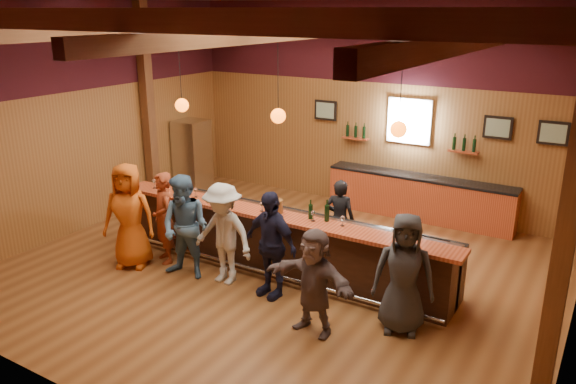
% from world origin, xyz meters
% --- Properties ---
extents(room, '(9.04, 9.00, 4.52)m').
position_xyz_m(room, '(0.00, 0.06, 3.21)').
color(room, brown).
rests_on(room, ground).
extents(bar_counter, '(6.30, 1.07, 1.11)m').
position_xyz_m(bar_counter, '(0.02, 0.15, 0.52)').
color(bar_counter, black).
rests_on(bar_counter, ground).
extents(back_bar_cabinet, '(4.00, 0.52, 0.95)m').
position_xyz_m(back_bar_cabinet, '(1.20, 3.72, 0.48)').
color(back_bar_cabinet, '#9D381C').
rests_on(back_bar_cabinet, ground).
extents(window, '(0.95, 0.09, 0.95)m').
position_xyz_m(window, '(0.80, 3.95, 2.05)').
color(window, silver).
rests_on(window, room).
extents(framed_pictures, '(5.35, 0.05, 0.45)m').
position_xyz_m(framed_pictures, '(1.67, 3.94, 2.10)').
color(framed_pictures, black).
rests_on(framed_pictures, room).
extents(wine_shelves, '(3.00, 0.18, 0.30)m').
position_xyz_m(wine_shelves, '(0.80, 3.88, 1.62)').
color(wine_shelves, '#9D381C').
rests_on(wine_shelves, room).
extents(pendant_lights, '(4.24, 0.24, 1.37)m').
position_xyz_m(pendant_lights, '(0.00, 0.00, 2.71)').
color(pendant_lights, black).
rests_on(pendant_lights, room).
extents(stainless_fridge, '(0.70, 0.70, 1.80)m').
position_xyz_m(stainless_fridge, '(-4.10, 2.60, 0.90)').
color(stainless_fridge, silver).
rests_on(stainless_fridge, ground).
extents(customer_orange, '(1.07, 0.92, 1.86)m').
position_xyz_m(customer_orange, '(-2.33, -1.13, 0.93)').
color(customer_orange, '#C75312').
rests_on(customer_orange, ground).
extents(customer_redvest, '(0.72, 0.65, 1.64)m').
position_xyz_m(customer_redvest, '(-1.95, -0.70, 0.82)').
color(customer_redvest, maroon).
rests_on(customer_redvest, ground).
extents(customer_denim, '(0.93, 0.77, 1.77)m').
position_xyz_m(customer_denim, '(-1.21, -0.97, 0.88)').
color(customer_denim, '#4A7094').
rests_on(customer_denim, ground).
extents(customer_white, '(1.12, 0.67, 1.70)m').
position_xyz_m(customer_white, '(-0.56, -0.80, 0.85)').
color(customer_white, beige).
rests_on(customer_white, ground).
extents(customer_navy, '(1.07, 0.60, 1.72)m').
position_xyz_m(customer_navy, '(0.33, -0.77, 0.86)').
color(customer_navy, '#191932').
rests_on(customer_navy, ground).
extents(customer_brown, '(1.46, 0.62, 1.53)m').
position_xyz_m(customer_brown, '(1.42, -1.36, 0.77)').
color(customer_brown, '#604E4D').
rests_on(customer_brown, ground).
extents(customer_dark, '(0.98, 0.79, 1.74)m').
position_xyz_m(customer_dark, '(2.45, -0.69, 0.87)').
color(customer_dark, '#2B2B2E').
rests_on(customer_dark, ground).
extents(bartender, '(0.59, 0.45, 1.48)m').
position_xyz_m(bartender, '(0.64, 1.03, 0.74)').
color(bartender, black).
rests_on(bartender, ground).
extents(ice_bucket, '(0.21, 0.21, 0.23)m').
position_xyz_m(ice_bucket, '(0.04, -0.14, 1.23)').
color(ice_bucket, brown).
rests_on(ice_bucket, bar_counter).
extents(bottle_a, '(0.07, 0.07, 0.32)m').
position_xyz_m(bottle_a, '(0.64, -0.06, 1.23)').
color(bottle_a, black).
rests_on(bottle_a, bar_counter).
extents(bottle_b, '(0.08, 0.08, 0.35)m').
position_xyz_m(bottle_b, '(0.91, -0.02, 1.25)').
color(bottle_b, black).
rests_on(bottle_b, bar_counter).
extents(glass_a, '(0.08, 0.08, 0.18)m').
position_xyz_m(glass_a, '(-2.64, -0.17, 1.24)').
color(glass_a, silver).
rests_on(glass_a, bar_counter).
extents(glass_b, '(0.08, 0.08, 0.18)m').
position_xyz_m(glass_b, '(-2.05, -0.25, 1.24)').
color(glass_b, silver).
rests_on(glass_b, bar_counter).
extents(glass_c, '(0.08, 0.08, 0.17)m').
position_xyz_m(glass_c, '(-1.64, -0.17, 1.23)').
color(glass_c, silver).
rests_on(glass_c, bar_counter).
extents(glass_d, '(0.08, 0.08, 0.18)m').
position_xyz_m(glass_d, '(-0.88, -0.21, 1.24)').
color(glass_d, silver).
rests_on(glass_d, bar_counter).
extents(glass_e, '(0.07, 0.07, 0.16)m').
position_xyz_m(glass_e, '(-0.22, -0.18, 1.22)').
color(glass_e, silver).
rests_on(glass_e, bar_counter).
extents(glass_f, '(0.08, 0.08, 0.18)m').
position_xyz_m(glass_f, '(0.73, -0.13, 1.24)').
color(glass_f, silver).
rests_on(glass_f, bar_counter).
extents(glass_g, '(0.07, 0.07, 0.16)m').
position_xyz_m(glass_g, '(1.22, -0.08, 1.23)').
color(glass_g, silver).
rests_on(glass_g, bar_counter).
extents(glass_h, '(0.08, 0.08, 0.19)m').
position_xyz_m(glass_h, '(2.14, -0.19, 1.24)').
color(glass_h, silver).
rests_on(glass_h, bar_counter).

